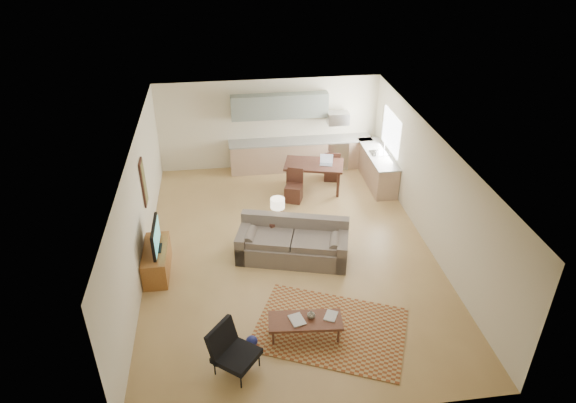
{
  "coord_description": "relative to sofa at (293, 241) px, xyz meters",
  "views": [
    {
      "loc": [
        -1.33,
        -9.64,
        7.07
      ],
      "look_at": [
        0.0,
        0.3,
        1.15
      ],
      "focal_mm": 32.0,
      "sensor_mm": 36.0,
      "label": 1
    }
  ],
  "objects": [
    {
      "name": "table_lamp",
      "position": [
        -0.26,
        0.64,
        0.5
      ],
      "size": [
        0.44,
        0.44,
        0.54
      ],
      "primitive_type": null,
      "rotation": [
        0.0,
        0.0,
        0.46
      ],
      "color": "beige",
      "rests_on": "console_table"
    },
    {
      "name": "wall_art_left",
      "position": [
        -3.24,
        1.18,
        1.1
      ],
      "size": [
        0.06,
        0.42,
        1.1
      ],
      "primitive_type": null,
      "color": "olive",
      "rests_on": "room"
    },
    {
      "name": "book_b",
      "position": [
        0.27,
        -2.38,
        -0.03
      ],
      "size": [
        0.45,
        0.47,
        0.02
      ],
      "primitive_type": "imported",
      "rotation": [
        0.0,
        0.0,
        -0.48
      ],
      "color": "navy",
      "rests_on": "coffee_table"
    },
    {
      "name": "upper_cabinets",
      "position": [
        0.27,
        4.61,
        1.5
      ],
      "size": [
        2.8,
        0.34,
        0.7
      ],
      "primitive_type": "cube",
      "color": "gray",
      "rests_on": "room"
    },
    {
      "name": "kitchen_microwave",
      "position": [
        1.97,
        4.48,
        1.1
      ],
      "size": [
        0.62,
        0.4,
        0.35
      ],
      "primitive_type": "cube",
      "color": "#A5A8AD",
      "rests_on": "room"
    },
    {
      "name": "book_a",
      "position": [
        -0.39,
        -2.49,
        -0.02
      ],
      "size": [
        0.41,
        0.45,
        0.03
      ],
      "primitive_type": "imported",
      "rotation": [
        0.0,
        0.0,
        0.26
      ],
      "color": "maroon",
      "rests_on": "coffee_table"
    },
    {
      "name": "soap_bottle",
      "position": [
        2.8,
        3.12,
        0.57
      ],
      "size": [
        0.1,
        0.1,
        0.19
      ],
      "primitive_type": "imported",
      "rotation": [
        0.0,
        0.0,
        0.07
      ],
      "color": "beige",
      "rests_on": "kitchen_counter_right"
    },
    {
      "name": "sofa",
      "position": [
        0.0,
        0.0,
        0.0
      ],
      "size": [
        2.78,
        1.76,
        0.9
      ],
      "primitive_type": null,
      "rotation": [
        0.0,
        0.0,
        -0.27
      ],
      "color": "#62574E",
      "rests_on": "floor"
    },
    {
      "name": "kitchen_counter_right",
      "position": [
        2.9,
        3.28,
        0.01
      ],
      "size": [
        0.64,
        2.26,
        0.92
      ],
      "primitive_type": null,
      "color": "tan",
      "rests_on": "ground"
    },
    {
      "name": "room",
      "position": [
        -0.03,
        0.28,
        0.9
      ],
      "size": [
        9.0,
        9.0,
        9.0
      ],
      "color": "#AA854E",
      "rests_on": "ground"
    },
    {
      "name": "armchair",
      "position": [
        -1.41,
        -3.1,
        -0.01
      ],
      "size": [
        1.08,
        1.08,
        0.88
      ],
      "primitive_type": null,
      "rotation": [
        0.0,
        0.0,
        0.9
      ],
      "color": "black",
      "rests_on": "floor"
    },
    {
      "name": "kitchen_range",
      "position": [
        1.97,
        4.46,
        0.0
      ],
      "size": [
        0.62,
        0.62,
        0.9
      ],
      "primitive_type": "cube",
      "color": "#A5A8AD",
      "rests_on": "ground"
    },
    {
      "name": "laptop",
      "position": [
        1.35,
        2.99,
        0.49
      ],
      "size": [
        0.39,
        0.33,
        0.26
      ],
      "primitive_type": null,
      "rotation": [
        0.0,
        0.0,
        -0.26
      ],
      "color": "#A5A8AD",
      "rests_on": "dining_table"
    },
    {
      "name": "rug",
      "position": [
        0.39,
        -2.35,
        -0.44
      ],
      "size": [
        3.32,
        2.88,
        0.02
      ],
      "primitive_type": "cube",
      "rotation": [
        0.0,
        0.0,
        -0.41
      ],
      "color": "brown",
      "rests_on": "floor"
    },
    {
      "name": "kitchen_counter_back",
      "position": [
        0.87,
        4.46,
        0.01
      ],
      "size": [
        4.26,
        0.64,
        0.92
      ],
      "primitive_type": null,
      "color": "tan",
      "rests_on": "ground"
    },
    {
      "name": "dining_chair_far",
      "position": [
        1.67,
        3.64,
        0.02
      ],
      "size": [
        0.52,
        0.54,
        0.93
      ],
      "primitive_type": null,
      "rotation": [
        0.0,
        0.0,
        2.94
      ],
      "color": "#381D16",
      "rests_on": "floor"
    },
    {
      "name": "coffee_table",
      "position": [
        -0.12,
        -2.46,
        -0.24
      ],
      "size": [
        1.41,
        0.66,
        0.41
      ],
      "primitive_type": null,
      "rotation": [
        0.0,
        0.0,
        -0.08
      ],
      "color": "#4F2819",
      "rests_on": "floor"
    },
    {
      "name": "tv",
      "position": [
        -2.95,
        -0.12,
        0.47
      ],
      "size": [
        0.1,
        1.02,
        0.61
      ],
      "primitive_type": null,
      "color": "black",
      "rests_on": "tv_credenza"
    },
    {
      "name": "dining_chair_near",
      "position": [
        0.39,
        2.55,
        0.0
      ],
      "size": [
        0.56,
        0.57,
        0.9
      ],
      "primitive_type": null,
      "rotation": [
        0.0,
        0.0,
        -0.36
      ],
      "color": "#381D16",
      "rests_on": "floor"
    },
    {
      "name": "vase",
      "position": [
        -0.0,
        -2.42,
        0.04
      ],
      "size": [
        0.2,
        0.2,
        0.16
      ],
      "primitive_type": "imported",
      "rotation": [
        0.0,
        0.0,
        0.15
      ],
      "color": "black",
      "rests_on": "coffee_table"
    },
    {
      "name": "console_table",
      "position": [
        -0.26,
        0.64,
        -0.11
      ],
      "size": [
        0.69,
        0.6,
        0.68
      ],
      "primitive_type": null,
      "rotation": [
        0.0,
        0.0,
        0.43
      ],
      "color": "#381D16",
      "rests_on": "floor"
    },
    {
      "name": "dining_table",
      "position": [
        1.03,
        3.09,
        -0.04
      ],
      "size": [
        1.78,
        1.29,
        0.81
      ],
      "primitive_type": null,
      "rotation": [
        0.0,
        0.0,
        -0.26
      ],
      "color": "#381D16",
      "rests_on": "floor"
    },
    {
      "name": "tv_credenza",
      "position": [
        -3.0,
        -0.12,
        -0.14
      ],
      "size": [
        0.51,
        1.33,
        0.61
      ],
      "primitive_type": null,
      "color": "brown",
      "rests_on": "floor"
    },
    {
      "name": "triptych",
      "position": [
        -0.13,
        4.75,
        1.3
      ],
      "size": [
        1.7,
        0.04,
        0.5
      ],
      "primitive_type": null,
      "color": "beige",
      "rests_on": "room"
    },
    {
      "name": "window_right",
      "position": [
        3.2,
        3.28,
        1.1
      ],
      "size": [
        0.02,
        1.4,
        1.05
      ],
      "primitive_type": "cube",
      "color": "white",
      "rests_on": "room"
    }
  ]
}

